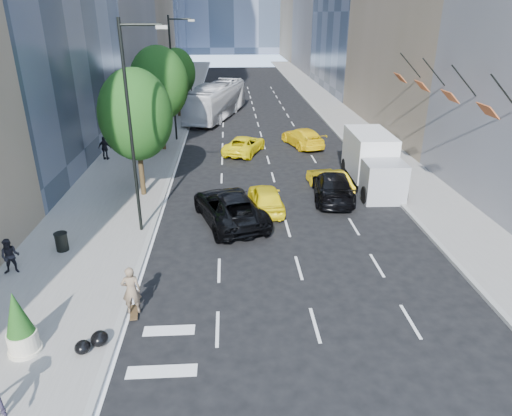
{
  "coord_description": "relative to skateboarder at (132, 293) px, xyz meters",
  "views": [
    {
      "loc": [
        -1.92,
        -17.23,
        10.33
      ],
      "look_at": [
        -0.7,
        3.05,
        1.6
      ],
      "focal_mm": 32.0,
      "sensor_mm": 36.0,
      "label": 1
    }
  ],
  "objects": [
    {
      "name": "traffic_signal",
      "position": [
        -0.8,
        43.0,
        3.29
      ],
      "size": [
        2.48,
        0.53,
        5.2
      ],
      "color": "black",
      "rests_on": "sidewalk_left"
    },
    {
      "name": "black_sedan_lincoln",
      "position": [
        3.6,
        8.0,
        -0.1
      ],
      "size": [
        4.49,
        6.67,
        1.7
      ],
      "primitive_type": "imported",
      "rotation": [
        0.0,
        0.0,
        3.44
      ],
      "color": "black",
      "rests_on": "ground"
    },
    {
      "name": "pedestrian_b",
      "position": [
        -5.6,
        19.38,
        0.08
      ],
      "size": [
        1.09,
        0.65,
        1.75
      ],
      "primitive_type": "imported",
      "rotation": [
        0.0,
        0.0,
        2.9
      ],
      "color": "black",
      "rests_on": "sidewalk_left"
    },
    {
      "name": "tree_near",
      "position": [
        -1.6,
        12.0,
        4.02
      ],
      "size": [
        4.2,
        4.2,
        7.46
      ],
      "color": "#2E2212",
      "rests_on": "sidewalk_left"
    },
    {
      "name": "trash_can",
      "position": [
        -4.17,
        5.0,
        -0.38
      ],
      "size": [
        0.56,
        0.56,
        0.84
      ],
      "primitive_type": "cylinder",
      "color": "black",
      "rests_on": "sidewalk_left"
    },
    {
      "name": "tree_far",
      "position": [
        -1.6,
        35.0,
        3.68
      ],
      "size": [
        3.9,
        3.9,
        6.92
      ],
      "color": "#2E2212",
      "rests_on": "sidewalk_left"
    },
    {
      "name": "taxi_c",
      "position": [
        4.87,
        20.93,
        -0.26
      ],
      "size": [
        3.92,
        5.44,
        1.37
      ],
      "primitive_type": "imported",
      "rotation": [
        0.0,
        0.0,
        2.77
      ],
      "color": "#FFE80D",
      "rests_on": "ground"
    },
    {
      "name": "lamp_far",
      "position": [
        -0.72,
        25.0,
        4.87
      ],
      "size": [
        2.13,
        0.22,
        10.0
      ],
      "color": "black",
      "rests_on": "sidewalk_left"
    },
    {
      "name": "taxi_d",
      "position": [
        9.8,
        22.7,
        -0.19
      ],
      "size": [
        3.47,
        5.57,
        1.5
      ],
      "primitive_type": "imported",
      "rotation": [
        0.0,
        0.0,
        3.42
      ],
      "color": "yellow",
      "rests_on": "ground"
    },
    {
      "name": "lamp_near",
      "position": [
        -0.72,
        7.0,
        4.87
      ],
      "size": [
        2.13,
        0.22,
        10.0
      ],
      "color": "black",
      "rests_on": "sidewalk_left"
    },
    {
      "name": "box_truck",
      "position": [
        12.73,
        13.06,
        0.71
      ],
      "size": [
        2.64,
        6.88,
        3.26
      ],
      "rotation": [
        0.0,
        0.0,
        -0.02
      ],
      "color": "silver",
      "rests_on": "ground"
    },
    {
      "name": "skateboarder",
      "position": [
        0.0,
        0.0,
        0.0
      ],
      "size": [
        0.75,
        0.55,
        1.89
      ],
      "primitive_type": "imported",
      "rotation": [
        0.0,
        0.0,
        3.28
      ],
      "color": "brown",
      "rests_on": "ground"
    },
    {
      "name": "planter_shrub",
      "position": [
        -3.13,
        -1.96,
        0.28
      ],
      "size": [
        0.94,
        0.94,
        2.26
      ],
      "color": "beige",
      "rests_on": "sidewalk_left"
    },
    {
      "name": "garbage_bags",
      "position": [
        -0.96,
        -1.93,
        -0.56
      ],
      "size": [
        0.99,
        0.96,
        0.49
      ],
      "color": "black",
      "rests_on": "sidewalk_left"
    },
    {
      "name": "pedestrian_a",
      "position": [
        -5.6,
        3.09,
        -0.01
      ],
      "size": [
        0.85,
        0.71,
        1.58
      ],
      "primitive_type": "imported",
      "rotation": [
        0.0,
        0.0,
        0.15
      ],
      "color": "black",
      "rests_on": "sidewalk_left"
    },
    {
      "name": "sidewalk_left",
      "position": [
        -3.4,
        33.0,
        -0.87
      ],
      "size": [
        6.0,
        120.0,
        0.15
      ],
      "primitive_type": "cube",
      "color": "slate",
      "rests_on": "ground"
    },
    {
      "name": "taxi_b",
      "position": [
        9.8,
        12.0,
        -0.22
      ],
      "size": [
        2.27,
        4.62,
        1.46
      ],
      "primitive_type": "imported",
      "rotation": [
        0.0,
        0.0,
        3.31
      ],
      "color": "yellow",
      "rests_on": "ground"
    },
    {
      "name": "sidewalk_right",
      "position": [
        15.6,
        33.0,
        -0.87
      ],
      "size": [
        4.0,
        120.0,
        0.15
      ],
      "primitive_type": "cube",
      "color": "slate",
      "rests_on": "ground"
    },
    {
      "name": "city_bus",
      "position": [
        2.4,
        34.58,
        0.84
      ],
      "size": [
        6.49,
        13.12,
        3.57
      ],
      "primitive_type": "imported",
      "rotation": [
        0.0,
        0.0,
        -0.29
      ],
      "color": "silver",
      "rests_on": "ground"
    },
    {
      "name": "tree_mid",
      "position": [
        -1.6,
        22.0,
        4.37
      ],
      "size": [
        4.5,
        4.5,
        7.99
      ],
      "color": "#2E2212",
      "rests_on": "sidewalk_left"
    },
    {
      "name": "taxi_a",
      "position": [
        5.67,
        9.5,
        -0.22
      ],
      "size": [
        2.01,
        4.38,
        1.45
      ],
      "primitive_type": "imported",
      "rotation": [
        0.0,
        0.0,
        3.21
      ],
      "color": "yellow",
      "rests_on": "ground"
    },
    {
      "name": "ground",
      "position": [
        5.6,
        3.0,
        -0.95
      ],
      "size": [
        160.0,
        160.0,
        0.0
      ],
      "primitive_type": "plane",
      "color": "black",
      "rests_on": "ground"
    },
    {
      "name": "black_sedan_mercedes",
      "position": [
        9.8,
        11.0,
        -0.13
      ],
      "size": [
        2.94,
        5.86,
        1.63
      ],
      "primitive_type": "imported",
      "rotation": [
        0.0,
        0.0,
        3.02
      ],
      "color": "black",
      "rests_on": "ground"
    },
    {
      "name": "facade_flags",
      "position": [
        16.24,
        13.0,
        5.24
      ],
      "size": [
        1.85,
        13.3,
        2.05
      ],
      "color": "black",
      "rests_on": "ground"
    }
  ]
}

